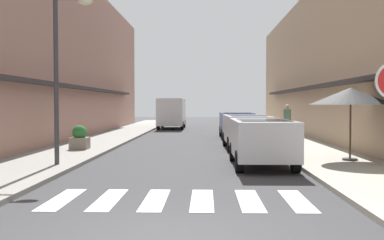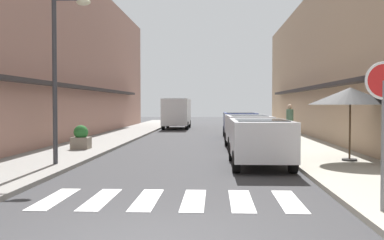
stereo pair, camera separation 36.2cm
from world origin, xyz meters
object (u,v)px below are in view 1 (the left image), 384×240
Objects in this scene: delivery_van at (172,111)px; cafe_umbrella at (351,96)px; planter_midblock at (80,138)px; pedestrian_walking_near at (287,122)px; parked_car_near at (262,137)px; street_lamp at (62,60)px; parked_car_far at (236,122)px; parked_car_mid at (246,128)px.

delivery_van is 2.04× the size of cafe_umbrella.
planter_midblock is 9.80m from pedestrian_walking_near.
street_lamp reaches higher than parked_car_near.
parked_car_near and parked_car_far have the same top height.
parked_car_far is 10.39m from planter_midblock.
street_lamp reaches higher than pedestrian_walking_near.
parked_car_far is 0.78× the size of delivery_van.
delivery_van reaches higher than parked_car_near.
delivery_van is 2.99× the size of pedestrian_walking_near.
street_lamp is 2.84× the size of pedestrian_walking_near.
street_lamp reaches higher than cafe_umbrella.
parked_car_far is 11.72m from cafe_umbrella.
parked_car_mid is 1.69× the size of cafe_umbrella.
parked_car_mid is at bearing 45.59° from street_lamp.
street_lamp is at bearing -94.13° from delivery_van.
pedestrian_walking_near is at bearing 22.75° from planter_midblock.
pedestrian_walking_near is at bearing 45.96° from street_lamp.
parked_car_near is 0.77× the size of delivery_van.
street_lamp is (-1.63, -22.65, 1.87)m from delivery_van.
parked_car_near is 1.57× the size of cafe_umbrella.
delivery_van is at bearing 105.01° from parked_car_mid.
delivery_van is at bearing 113.61° from parked_car_far.
delivery_van is 18.11m from planter_midblock.
cafe_umbrella is 2.75× the size of planter_midblock.
cafe_umbrella is (2.95, -4.90, 1.27)m from parked_car_mid.
pedestrian_walking_near is (2.18, -4.03, 0.16)m from parked_car_far.
cafe_umbrella is (7.37, -21.38, 0.79)m from delivery_van.
pedestrian_walking_near is (9.03, 3.79, 0.53)m from planter_midblock.
cafe_umbrella is at bearing -75.34° from parked_car_far.
street_lamp is at bearing -115.76° from parked_car_far.
planter_midblock is at bearing 148.67° from parked_car_near.
parked_car_mid is 17.06m from delivery_van.
cafe_umbrella reaches higher than pedestrian_walking_near.
pedestrian_walking_near is at bearing -61.54° from parked_car_far.
parked_car_mid reaches higher than planter_midblock.
delivery_van is (-4.42, 22.09, 0.48)m from parked_car_near.
parked_car_near is at bearing 5.32° from street_lamp.
parked_car_mid is 5.86m from cafe_umbrella.
cafe_umbrella is at bearing -59.00° from parked_car_mid.
parked_car_mid is at bearing -90.00° from parked_car_far.
street_lamp is (-6.05, -0.56, 2.35)m from parked_car_near.
cafe_umbrella reaches higher than parked_car_near.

